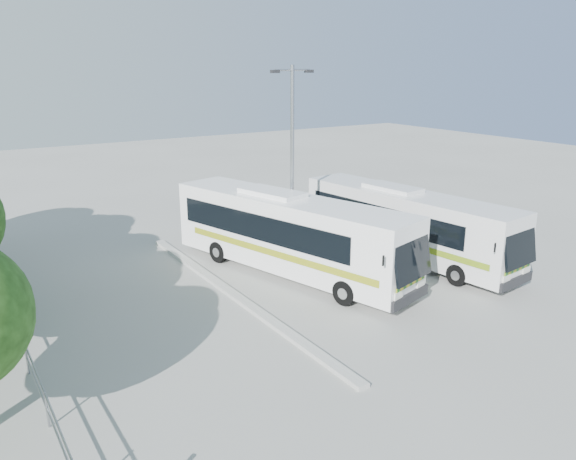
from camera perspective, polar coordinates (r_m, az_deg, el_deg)
ground at (r=21.81m, az=2.15°, el=-7.08°), size 100.00×100.00×0.00m
kerb_divider at (r=22.27m, az=-5.72°, el=-6.43°), size 0.40×16.00×0.15m
railing at (r=21.91m, az=-26.66°, el=-6.71°), size 0.06×22.00×1.00m
coach_main at (r=23.88m, az=0.15°, el=-0.29°), size 5.43×12.23×3.34m
coach_adjacent at (r=26.38m, az=11.97°, el=0.70°), size 3.52×11.42×3.12m
lamppost at (r=24.95m, az=0.43°, el=7.46°), size 2.13×0.24×8.71m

